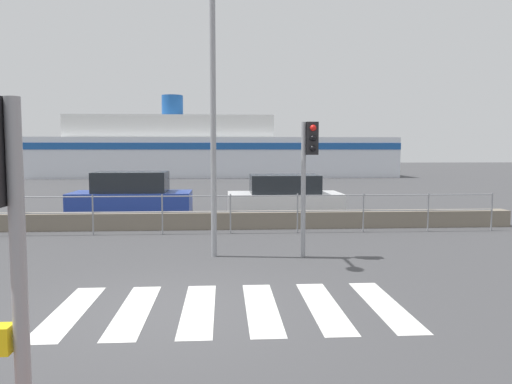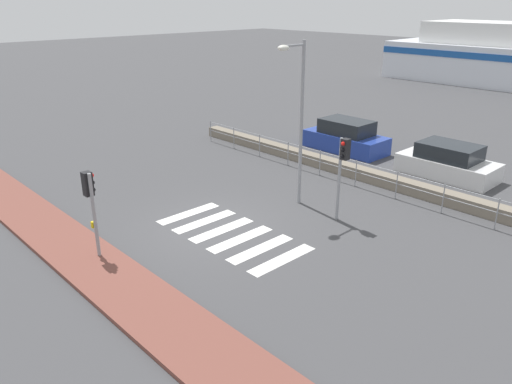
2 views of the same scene
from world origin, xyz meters
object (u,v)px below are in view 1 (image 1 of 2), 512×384
at_px(traffic_light_far, 309,158).
at_px(streetlamp, 213,84).
at_px(parked_car_white, 284,198).
at_px(ferry_boat, 207,151).
at_px(parked_car_blue, 132,197).
at_px(traffic_light_near, 0,211).

relative_size(traffic_light_far, streetlamp, 0.50).
height_order(traffic_light_far, parked_car_white, traffic_light_far).
xyz_separation_m(traffic_light_far, parked_car_white, (0.33, 6.84, -1.49)).
relative_size(streetlamp, ferry_boat, 0.19).
xyz_separation_m(streetlamp, parked_car_blue, (-2.93, 6.89, -2.93)).
bearing_deg(parked_car_white, traffic_light_far, -92.76).
relative_size(streetlamp, parked_car_blue, 1.42).
distance_m(traffic_light_far, parked_car_blue, 8.54).
relative_size(traffic_light_far, parked_car_white, 0.72).
bearing_deg(traffic_light_far, traffic_light_near, -114.16).
bearing_deg(streetlamp, traffic_light_far, 1.45).
bearing_deg(traffic_light_far, streetlamp, -178.55).
bearing_deg(streetlamp, parked_car_white, 71.45).
xyz_separation_m(traffic_light_near, traffic_light_far, (3.18, 7.09, 0.21)).
bearing_deg(traffic_light_near, streetlamp, 80.34).
height_order(traffic_light_near, parked_car_blue, traffic_light_near).
height_order(traffic_light_near, traffic_light_far, traffic_light_far).
bearing_deg(parked_car_white, streetlamp, -108.55).
height_order(traffic_light_near, parked_car_white, traffic_light_near).
bearing_deg(traffic_light_near, traffic_light_far, 65.84).
bearing_deg(parked_car_blue, traffic_light_far, -54.33).
distance_m(streetlamp, parked_car_blue, 8.04).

